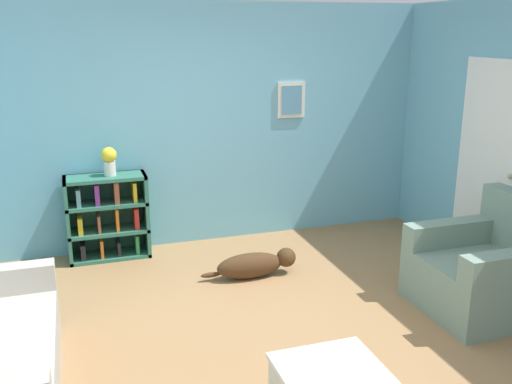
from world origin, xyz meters
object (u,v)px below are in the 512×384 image
bookshelf (108,217)px  recliner_chair (488,271)px  dog (255,264)px  vase (109,160)px

bookshelf → recliner_chair: bearing=-36.3°
dog → bookshelf: bearing=143.0°
recliner_chair → vase: 3.71m
recliner_chair → vase: (-2.92, 2.17, 0.70)m
bookshelf → vase: size_ratio=3.01×
recliner_chair → dog: recliner_chair is taller
bookshelf → vase: 0.61m
recliner_chair → dog: bearing=144.2°
bookshelf → vase: vase is taller
dog → vase: vase is taller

